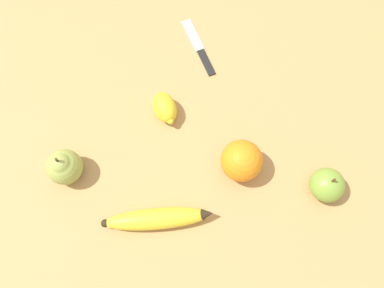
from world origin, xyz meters
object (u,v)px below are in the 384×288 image
pear (64,166)px  apple (327,185)px  banana (158,219)px  paring_knife (200,49)px  orange (242,161)px  lemon (165,108)px

pear → apple: 0.52m
banana → paring_knife: banana is taller
apple → paring_knife: size_ratio=0.46×
orange → paring_knife: 0.30m
orange → paring_knife: (0.29, 0.00, -0.04)m
pear → lemon: size_ratio=1.13×
apple → lemon: 0.36m
apple → paring_knife: bearing=21.6°
orange → lemon: 0.20m
apple → paring_knife: apple is taller
banana → pear: bearing=147.0°
lemon → paring_knife: lemon is taller
orange → lemon: orange is taller
banana → apple: size_ratio=2.92×
banana → apple: bearing=6.0°
pear → lemon: (0.08, -0.22, -0.02)m
orange → apple: size_ratio=1.12×
banana → pear: size_ratio=2.45×
banana → orange: size_ratio=2.61×
pear → lemon: 0.24m
lemon → apple: bearing=-132.9°
banana → paring_knife: bearing=73.1°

